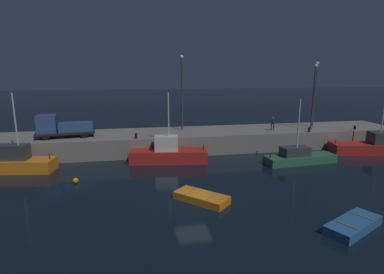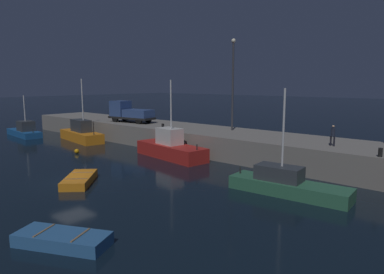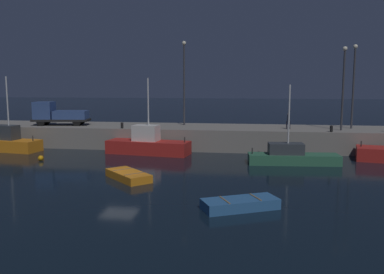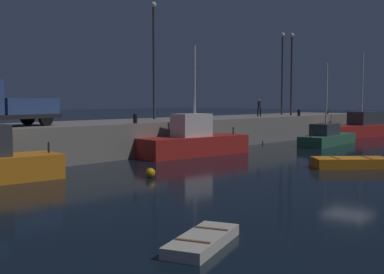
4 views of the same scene
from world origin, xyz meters
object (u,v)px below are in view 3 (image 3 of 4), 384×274
at_px(fishing_boat_orange, 292,156).
at_px(bollard_west, 331,129).
at_px(lamp_post_central, 354,80).
at_px(dockworker, 288,120).
at_px(fishing_trawler_red, 148,145).
at_px(lamp_post_east, 343,82).
at_px(fishing_boat_white, 3,142).
at_px(dinghy_red_small, 240,204).
at_px(mooring_buoy_near, 41,158).
at_px(dinghy_orange_near, 128,176).
at_px(utility_truck, 58,114).
at_px(lamp_post_west, 184,77).
at_px(bollard_central, 122,125).

xyz_separation_m(fishing_boat_orange, bollard_west, (4.12, 5.05, 1.86)).
xyz_separation_m(fishing_boat_orange, lamp_post_central, (6.76, 8.59, 6.50)).
height_order(dockworker, bollard_west, dockworker).
bearing_deg(fishing_trawler_red, lamp_post_east, 11.02).
xyz_separation_m(fishing_boat_white, dinghy_red_small, (24.52, -15.87, -0.62)).
xyz_separation_m(fishing_boat_orange, dockworker, (0.26, 7.01, 2.49)).
xyz_separation_m(mooring_buoy_near, lamp_post_central, (28.69, 10.44, 6.92)).
distance_m(dinghy_red_small, lamp_post_central, 25.23).
bearing_deg(lamp_post_central, bollard_west, -126.73).
distance_m(dinghy_orange_near, utility_truck, 19.58).
bearing_deg(dockworker, fishing_boat_white, -171.44).
distance_m(fishing_trawler_red, lamp_post_west, 9.55).
bearing_deg(utility_truck, fishing_boat_orange, -16.15).
distance_m(fishing_boat_white, bollard_central, 12.17).
relative_size(dinghy_orange_near, dockworker, 2.49).
height_order(lamp_post_central, bollard_west, lamp_post_central).
xyz_separation_m(mooring_buoy_near, utility_truck, (-2.80, 9.01, 3.21)).
relative_size(fishing_trawler_red, fishing_boat_orange, 1.07).
relative_size(fishing_boat_orange, bollard_west, 13.12).
bearing_deg(lamp_post_west, mooring_buoy_near, -134.35).
height_order(fishing_boat_orange, lamp_post_central, lamp_post_central).
xyz_separation_m(dinghy_orange_near, dinghy_red_small, (8.14, -5.72, 0.01)).
bearing_deg(bollard_west, dinghy_orange_near, -142.36).
relative_size(mooring_buoy_near, dockworker, 0.29).
distance_m(fishing_trawler_red, utility_truck, 12.33).
distance_m(fishing_trawler_red, lamp_post_east, 20.04).
bearing_deg(dinghy_orange_near, lamp_post_west, 85.88).
xyz_separation_m(lamp_post_east, bollard_west, (-1.23, -1.61, -4.46)).
height_order(fishing_boat_orange, utility_truck, fishing_boat_orange).
height_order(fishing_boat_white, lamp_post_central, lamp_post_central).
bearing_deg(dinghy_red_small, fishing_trawler_red, 120.22).
bearing_deg(dockworker, utility_truck, 179.65).
height_order(mooring_buoy_near, bollard_west, bollard_west).
xyz_separation_m(fishing_trawler_red, dinghy_red_small, (9.43, -16.19, -0.63)).
height_order(mooring_buoy_near, lamp_post_central, lamp_post_central).
relative_size(lamp_post_east, bollard_central, 13.51).
distance_m(dinghy_red_small, bollard_central, 22.43).
relative_size(lamp_post_west, bollard_west, 15.51).
bearing_deg(dockworker, lamp_post_west, 167.66).
xyz_separation_m(fishing_boat_white, mooring_buoy_near, (6.56, -4.54, -0.67)).
relative_size(fishing_trawler_red, dinghy_red_small, 1.88).
distance_m(lamp_post_central, utility_truck, 31.74).
height_order(fishing_trawler_red, bollard_west, fishing_trawler_red).
bearing_deg(bollard_west, fishing_boat_orange, -129.21).
relative_size(fishing_boat_orange, bollard_central, 12.88).
bearing_deg(fishing_boat_orange, lamp_post_west, 139.05).
height_order(dockworker, bollard_central, dockworker).
bearing_deg(dinghy_orange_near, mooring_buoy_near, 150.27).
bearing_deg(dinghy_red_small, mooring_buoy_near, 147.75).
height_order(fishing_boat_white, utility_truck, fishing_boat_white).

